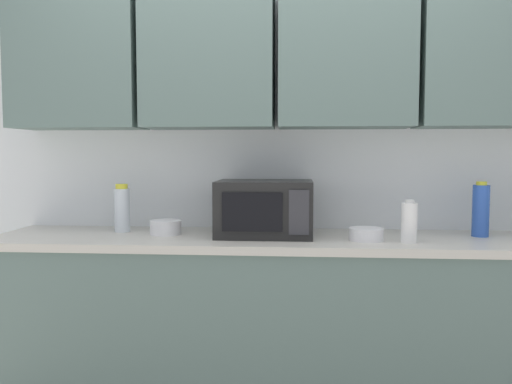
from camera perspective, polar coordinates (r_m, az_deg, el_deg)
The scene contains 8 objects.
wall_back_with_cabinets at distance 2.85m, azimuth 2.31°, elevation 9.53°, with size 3.73×0.38×2.60m.
counter_run at distance 2.75m, azimuth 2.05°, elevation -14.13°, with size 2.86×0.63×0.90m.
microwave at distance 2.65m, azimuth 0.96°, elevation -1.78°, with size 0.48×0.37×0.28m.
bottle_clear_tall at distance 2.87m, azimuth -14.42°, elevation -1.78°, with size 0.08×0.08×0.26m.
bottle_white_jar at distance 2.55m, azimuth 16.39°, elevation -3.19°, with size 0.07×0.07×0.20m.
bottle_blue_cleaner at distance 2.85m, azimuth 23.33°, elevation -1.83°, with size 0.08×0.08×0.28m.
bowl_ceramic_small at distance 2.74m, azimuth -9.84°, elevation -3.82°, with size 0.16×0.16×0.07m, color silver.
bowl_mixing_large at distance 2.57m, azimuth 11.93°, elevation -4.53°, with size 0.16×0.16×0.06m, color silver.
Camera 1 is at (0.11, -2.91, 1.31)m, focal length 36.63 mm.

